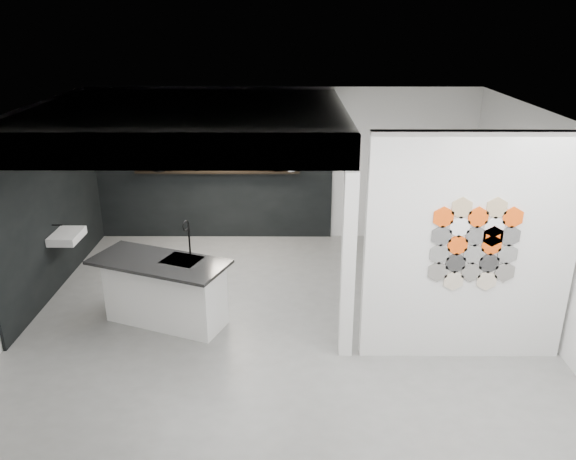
% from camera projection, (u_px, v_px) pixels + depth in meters
% --- Properties ---
extents(floor, '(7.00, 6.00, 0.01)m').
position_uv_depth(floor, '(281.00, 313.00, 7.99)').
color(floor, slate).
extents(partition_panel, '(2.45, 0.15, 2.80)m').
position_uv_depth(partition_panel, '(469.00, 250.00, 6.54)').
color(partition_panel, silver).
rests_on(partition_panel, floor).
extents(bay_clad_back, '(4.40, 0.04, 2.35)m').
position_uv_depth(bay_clad_back, '(213.00, 177.00, 10.35)').
color(bay_clad_back, black).
rests_on(bay_clad_back, floor).
extents(bay_clad_left, '(0.04, 4.00, 2.35)m').
position_uv_depth(bay_clad_left, '(54.00, 212.00, 8.52)').
color(bay_clad_left, black).
rests_on(bay_clad_left, floor).
extents(bulkhead, '(4.40, 4.00, 0.40)m').
position_uv_depth(bulkhead, '(191.00, 121.00, 8.02)').
color(bulkhead, silver).
rests_on(bulkhead, corner_column).
extents(corner_column, '(0.16, 0.16, 2.35)m').
position_uv_depth(corner_column, '(348.00, 267.00, 6.63)').
color(corner_column, silver).
rests_on(corner_column, floor).
extents(fascia_beam, '(4.40, 0.16, 0.40)m').
position_uv_depth(fascia_beam, '(161.00, 151.00, 6.23)').
color(fascia_beam, silver).
rests_on(fascia_beam, corner_column).
extents(wall_basin, '(0.40, 0.60, 0.12)m').
position_uv_depth(wall_basin, '(67.00, 236.00, 8.45)').
color(wall_basin, silver).
rests_on(wall_basin, bay_clad_left).
extents(display_shelf, '(3.00, 0.15, 0.04)m').
position_uv_depth(display_shelf, '(218.00, 172.00, 10.21)').
color(display_shelf, black).
rests_on(display_shelf, bay_clad_back).
extents(kitchen_island, '(1.98, 1.40, 1.46)m').
position_uv_depth(kitchen_island, '(165.00, 290.00, 7.58)').
color(kitchen_island, silver).
rests_on(kitchen_island, floor).
extents(stockpot, '(0.22, 0.22, 0.17)m').
position_uv_depth(stockpot, '(160.00, 166.00, 10.18)').
color(stockpot, black).
rests_on(stockpot, display_shelf).
extents(kettle, '(0.25, 0.25, 0.17)m').
position_uv_depth(kettle, '(275.00, 166.00, 10.16)').
color(kettle, black).
rests_on(kettle, display_shelf).
extents(glass_bowl, '(0.19, 0.19, 0.11)m').
position_uv_depth(glass_bowl, '(292.00, 168.00, 10.17)').
color(glass_bowl, gray).
rests_on(glass_bowl, display_shelf).
extents(glass_vase, '(0.10, 0.10, 0.12)m').
position_uv_depth(glass_vase, '(292.00, 168.00, 10.17)').
color(glass_vase, gray).
rests_on(glass_vase, display_shelf).
extents(bottle_dark, '(0.07, 0.07, 0.16)m').
position_uv_depth(bottle_dark, '(196.00, 167.00, 10.17)').
color(bottle_dark, black).
rests_on(bottle_dark, display_shelf).
extents(utensil_cup, '(0.09, 0.09, 0.09)m').
position_uv_depth(utensil_cup, '(170.00, 168.00, 10.19)').
color(utensil_cup, black).
rests_on(utensil_cup, display_shelf).
extents(hex_tile_cluster, '(1.04, 0.02, 1.16)m').
position_uv_depth(hex_tile_cluster, '(475.00, 245.00, 6.43)').
color(hex_tile_cluster, '#66635E').
rests_on(hex_tile_cluster, partition_panel).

